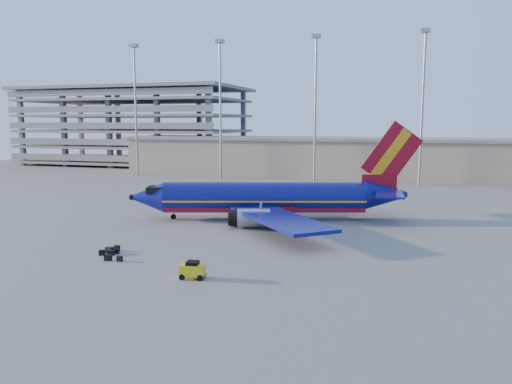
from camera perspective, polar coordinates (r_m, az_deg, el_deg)
ground at (r=55.21m, az=2.73°, el=-4.43°), size 220.00×220.00×0.00m
terminal_building at (r=110.48m, az=15.55°, el=3.77°), size 122.00×16.00×8.50m
parking_garage at (r=147.15m, az=-13.61°, el=7.71°), size 62.00×32.00×21.40m
light_mast_row at (r=98.71m, az=12.64°, el=11.10°), size 101.60×1.60×28.65m
aircraft_main at (r=61.09m, az=1.72°, el=-0.76°), size 34.61×32.76×12.07m
baggage_tug at (r=38.82m, az=-7.26°, el=-8.79°), size 2.03×1.42×1.35m
luggage_pile at (r=47.00m, az=-16.23°, el=-6.65°), size 3.20×3.49×0.54m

